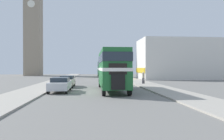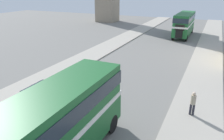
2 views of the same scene
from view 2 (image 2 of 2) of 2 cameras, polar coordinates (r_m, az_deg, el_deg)
name	(u,v)px [view 2 (image 2 of 2)]	position (r m, az deg, el deg)	size (l,w,h in m)	color
double_decker_bus	(47,132)	(10.01, -16.65, -15.16)	(2.48, 10.50, 4.04)	#1E602D
bus_distant	(184,23)	(41.26, 18.38, 11.68)	(2.46, 10.07, 4.02)	#1E602D
car_parked_mid	(39,96)	(16.97, -18.47, -6.37)	(1.71, 4.45, 1.39)	beige
pedestrian_walking	(193,102)	(15.51, 20.40, -7.87)	(0.34, 0.34, 1.68)	#282833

